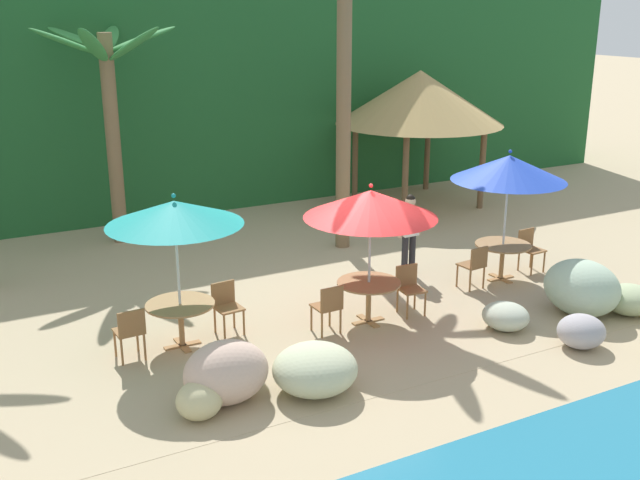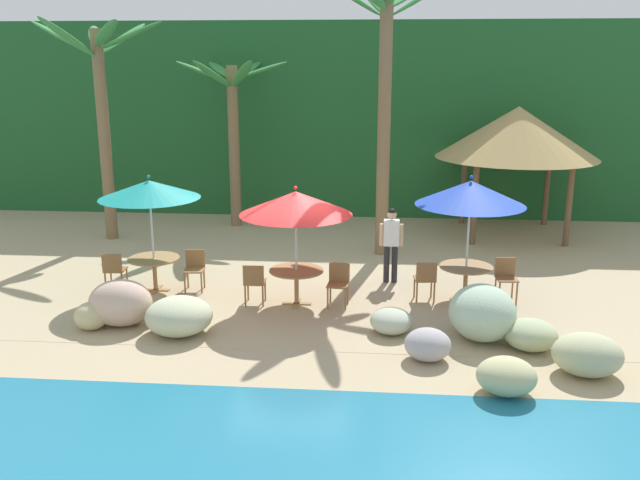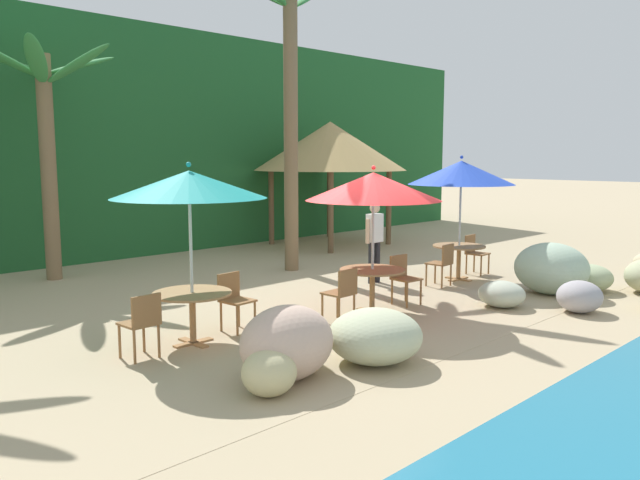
{
  "view_description": "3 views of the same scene",
  "coord_description": "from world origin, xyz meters",
  "px_view_note": "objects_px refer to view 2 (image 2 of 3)",
  "views": [
    {
      "loc": [
        -6.21,
        -10.48,
        5.27
      ],
      "look_at": [
        -0.29,
        0.59,
        1.31
      ],
      "focal_mm": 42.11,
      "sensor_mm": 36.0,
      "label": 1
    },
    {
      "loc": [
        1.76,
        -13.35,
        4.86
      ],
      "look_at": [
        0.59,
        0.59,
        1.13
      ],
      "focal_mm": 38.18,
      "sensor_mm": 36.0,
      "label": 2
    },
    {
      "loc": [
        -7.75,
        -7.07,
        2.62
      ],
      "look_at": [
        -0.37,
        0.38,
        1.22
      ],
      "focal_mm": 35.47,
      "sensor_mm": 36.0,
      "label": 3
    }
  ],
  "objects_px": {
    "chair_teal_seaward": "(195,267)",
    "chair_teal_inland": "(114,269)",
    "dining_table_red": "(296,276)",
    "chair_red_inland": "(254,281)",
    "palm_tree_third": "(386,70)",
    "umbrella_teal": "(149,189)",
    "dining_table_blue": "(466,272)",
    "chair_blue_inland": "(425,278)",
    "dining_table_teal": "(154,263)",
    "waiter_in_white": "(391,240)",
    "chair_red_seaward": "(339,281)",
    "chair_blue_seaward": "(506,275)",
    "umbrella_red": "(296,203)",
    "umbrella_blue": "(471,193)",
    "palm_tree_second": "(233,113)",
    "palm_tree_nearest": "(101,91)",
    "palapa_hut": "(517,133)"
  },
  "relations": [
    {
      "from": "umbrella_red",
      "to": "umbrella_blue",
      "type": "distance_m",
      "value": 3.51
    },
    {
      "from": "waiter_in_white",
      "to": "chair_red_seaward",
      "type": "bearing_deg",
      "value": -124.28
    },
    {
      "from": "dining_table_teal",
      "to": "dining_table_red",
      "type": "distance_m",
      "value": 3.21
    },
    {
      "from": "umbrella_teal",
      "to": "chair_red_seaward",
      "type": "distance_m",
      "value": 4.39
    },
    {
      "from": "dining_table_teal",
      "to": "chair_teal_inland",
      "type": "height_order",
      "value": "chair_teal_inland"
    },
    {
      "from": "chair_blue_inland",
      "to": "palm_tree_nearest",
      "type": "distance_m",
      "value": 10.15
    },
    {
      "from": "chair_teal_inland",
      "to": "waiter_in_white",
      "type": "height_order",
      "value": "waiter_in_white"
    },
    {
      "from": "chair_teal_seaward",
      "to": "chair_teal_inland",
      "type": "xyz_separation_m",
      "value": [
        -1.68,
        -0.3,
        0.0
      ]
    },
    {
      "from": "palm_tree_third",
      "to": "chair_blue_seaward",
      "type": "bearing_deg",
      "value": -51.48
    },
    {
      "from": "palm_tree_second",
      "to": "waiter_in_white",
      "type": "distance_m",
      "value": 7.22
    },
    {
      "from": "chair_red_inland",
      "to": "umbrella_blue",
      "type": "xyz_separation_m",
      "value": [
        4.31,
        0.67,
        1.76
      ]
    },
    {
      "from": "dining_table_blue",
      "to": "chair_blue_inland",
      "type": "height_order",
      "value": "chair_blue_inland"
    },
    {
      "from": "chair_teal_seaward",
      "to": "palapa_hut",
      "type": "xyz_separation_m",
      "value": [
        7.75,
        5.55,
        2.38
      ]
    },
    {
      "from": "chair_teal_inland",
      "to": "chair_red_inland",
      "type": "xyz_separation_m",
      "value": [
        3.15,
        -0.57,
        0.0
      ]
    },
    {
      "from": "chair_red_inland",
      "to": "chair_red_seaward",
      "type": "bearing_deg",
      "value": 4.51
    },
    {
      "from": "chair_teal_inland",
      "to": "palm_tree_second",
      "type": "height_order",
      "value": "palm_tree_second"
    },
    {
      "from": "chair_red_seaward",
      "to": "chair_blue_seaward",
      "type": "height_order",
      "value": "same"
    },
    {
      "from": "dining_table_red",
      "to": "chair_red_inland",
      "type": "relative_size",
      "value": 1.26
    },
    {
      "from": "palm_tree_nearest",
      "to": "palm_tree_second",
      "type": "relative_size",
      "value": 1.21
    },
    {
      "from": "chair_blue_seaward",
      "to": "palm_tree_nearest",
      "type": "height_order",
      "value": "palm_tree_nearest"
    },
    {
      "from": "chair_red_inland",
      "to": "palm_tree_third",
      "type": "distance_m",
      "value": 6.3
    },
    {
      "from": "chair_teal_inland",
      "to": "palm_tree_third",
      "type": "relative_size",
      "value": 0.13
    },
    {
      "from": "dining_table_teal",
      "to": "chair_blue_seaward",
      "type": "xyz_separation_m",
      "value": [
        7.45,
        0.11,
        -0.1
      ]
    },
    {
      "from": "chair_teal_seaward",
      "to": "umbrella_red",
      "type": "height_order",
      "value": "umbrella_red"
    },
    {
      "from": "umbrella_red",
      "to": "dining_table_red",
      "type": "height_order",
      "value": "umbrella_red"
    },
    {
      "from": "dining_table_teal",
      "to": "palm_tree_third",
      "type": "xyz_separation_m",
      "value": [
        4.89,
        3.33,
        3.99
      ]
    },
    {
      "from": "umbrella_teal",
      "to": "palm_tree_second",
      "type": "distance_m",
      "value": 6.21
    },
    {
      "from": "chair_teal_seaward",
      "to": "umbrella_red",
      "type": "relative_size",
      "value": 0.35
    },
    {
      "from": "palapa_hut",
      "to": "dining_table_red",
      "type": "bearing_deg",
      "value": -130.75
    },
    {
      "from": "palm_tree_nearest",
      "to": "palapa_hut",
      "type": "height_order",
      "value": "palm_tree_nearest"
    },
    {
      "from": "dining_table_red",
      "to": "palm_tree_nearest",
      "type": "height_order",
      "value": "palm_tree_nearest"
    },
    {
      "from": "waiter_in_white",
      "to": "umbrella_red",
      "type": "bearing_deg",
      "value": -140.38
    },
    {
      "from": "dining_table_red",
      "to": "chair_red_seaward",
      "type": "xyz_separation_m",
      "value": [
        0.85,
        0.02,
        -0.1
      ]
    },
    {
      "from": "chair_red_inland",
      "to": "palm_tree_second",
      "type": "relative_size",
      "value": 0.18
    },
    {
      "from": "chair_blue_seaward",
      "to": "waiter_in_white",
      "type": "distance_m",
      "value": 2.58
    },
    {
      "from": "dining_table_red",
      "to": "umbrella_blue",
      "type": "relative_size",
      "value": 0.42
    },
    {
      "from": "palm_tree_nearest",
      "to": "umbrella_red",
      "type": "bearing_deg",
      "value": -40.19
    },
    {
      "from": "umbrella_blue",
      "to": "palapa_hut",
      "type": "height_order",
      "value": "palapa_hut"
    },
    {
      "from": "palm_tree_nearest",
      "to": "palm_tree_third",
      "type": "xyz_separation_m",
      "value": [
        7.51,
        -0.95,
        0.57
      ]
    },
    {
      "from": "chair_teal_seaward",
      "to": "chair_red_seaward",
      "type": "height_order",
      "value": "same"
    },
    {
      "from": "dining_table_red",
      "to": "palm_tree_third",
      "type": "xyz_separation_m",
      "value": [
        1.74,
        3.92,
        3.99
      ]
    },
    {
      "from": "chair_teal_seaward",
      "to": "dining_table_red",
      "type": "relative_size",
      "value": 0.79
    },
    {
      "from": "chair_red_seaward",
      "to": "palm_tree_second",
      "type": "relative_size",
      "value": 0.18
    },
    {
      "from": "umbrella_teal",
      "to": "palm_tree_third",
      "type": "height_order",
      "value": "palm_tree_third"
    },
    {
      "from": "palm_tree_second",
      "to": "palm_tree_third",
      "type": "distance_m",
      "value": 5.31
    },
    {
      "from": "dining_table_teal",
      "to": "chair_red_inland",
      "type": "xyz_separation_m",
      "value": [
        2.3,
        -0.71,
        -0.1
      ]
    },
    {
      "from": "palapa_hut",
      "to": "dining_table_blue",
      "type": "bearing_deg",
      "value": -108.96
    },
    {
      "from": "umbrella_red",
      "to": "chair_red_seaward",
      "type": "distance_m",
      "value": 1.82
    },
    {
      "from": "chair_red_inland",
      "to": "chair_blue_seaward",
      "type": "height_order",
      "value": "same"
    },
    {
      "from": "umbrella_red",
      "to": "palm_tree_second",
      "type": "bearing_deg",
      "value": 111.52
    }
  ]
}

